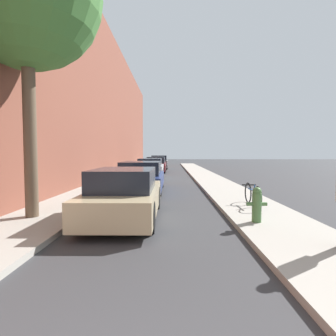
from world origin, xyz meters
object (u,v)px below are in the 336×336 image
parked_car_champagne (125,195)px  bicycle (253,195)px  parked_car_grey (159,163)px  parked_car_maroon (156,165)px  fire_hydrant (257,204)px  parked_car_navy (142,177)px  parked_car_silver (150,169)px

parked_car_champagne → bicycle: bearing=18.5°
parked_car_champagne → parked_car_grey: 22.83m
parked_car_maroon → fire_hydrant: 18.43m
parked_car_navy → bicycle: 5.47m
parked_car_champagne → parked_car_grey: size_ratio=0.96×
parked_car_champagne → parked_car_navy: parked_car_navy is taller
parked_car_champagne → parked_car_navy: 5.16m
parked_car_silver → parked_car_grey: 11.54m
parked_car_navy → parked_car_silver: (-0.06, 6.12, 0.02)m
fire_hydrant → parked_car_maroon: bearing=100.4°
parked_car_champagne → fire_hydrant: size_ratio=5.08×
parked_car_champagne → parked_car_maroon: parked_car_maroon is taller
parked_car_navy → parked_car_grey: parked_car_grey is taller
parked_car_grey → bicycle: 21.92m
parked_car_maroon → parked_car_champagne: bearing=-89.6°
bicycle → parked_car_navy: bearing=133.5°
parked_car_champagne → parked_car_maroon: (-0.12, 17.39, 0.02)m
parked_car_maroon → fire_hydrant: (3.32, -18.13, -0.11)m
fire_hydrant → parked_car_silver: bearing=105.7°
parked_car_champagne → fire_hydrant: parked_car_champagne is taller
parked_car_grey → bicycle: parked_car_grey is taller
parked_car_grey → fire_hydrant: size_ratio=5.29×
parked_car_grey → fire_hydrant: 23.79m
fire_hydrant → parked_car_grey: bearing=97.9°
parked_car_champagne → parked_car_navy: size_ratio=0.91×
parked_car_silver → fire_hydrant: parked_car_silver is taller
parked_car_navy → parked_car_silver: size_ratio=1.08×
parked_car_maroon → parked_car_grey: size_ratio=1.04×
parked_car_maroon → bicycle: size_ratio=2.80×
parked_car_silver → fire_hydrant: bearing=-74.3°
parked_car_navy → parked_car_grey: size_ratio=1.05×
parked_car_navy → parked_car_maroon: parked_car_maroon is taller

